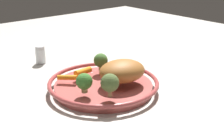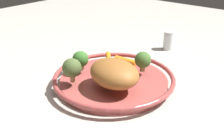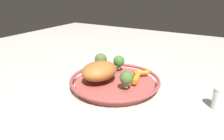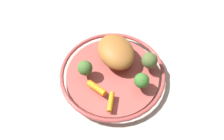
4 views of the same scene
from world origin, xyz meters
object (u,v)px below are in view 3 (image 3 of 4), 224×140
object	(u,v)px
salt_shaker	(219,99)
broccoli_floret_large	(101,60)
broccoli_floret_small	(119,61)
baby_carrot_right	(136,78)
baby_carrot_near_rim	(142,73)
serving_bowl	(115,82)
roast_chicken_piece	(99,71)
broccoli_floret_edge	(126,78)

from	to	relation	value
salt_shaker	broccoli_floret_large	bearing A→B (deg)	-94.14
broccoli_floret_small	salt_shaker	xyz separation A→B (m)	(0.07, 0.39, -0.03)
baby_carrot_right	baby_carrot_near_rim	bearing A→B (deg)	-175.25
serving_bowl	broccoli_floret_large	bearing A→B (deg)	-120.04
serving_bowl	baby_carrot_right	xyz separation A→B (m)	(-0.02, 0.08, 0.03)
serving_bowl	broccoli_floret_large	world-z (taller)	broccoli_floret_large
broccoli_floret_large	baby_carrot_right	bearing A→B (deg)	78.03
serving_bowl	salt_shaker	xyz separation A→B (m)	(-0.03, 0.36, 0.02)
roast_chicken_piece	broccoli_floret_large	bearing A→B (deg)	-149.32
broccoli_floret_small	salt_shaker	size ratio (longest dim) A/B	0.82
broccoli_floret_large	salt_shaker	distance (m)	0.46
roast_chicken_piece	broccoli_floret_edge	xyz separation A→B (m)	(0.01, 0.12, 0.00)
baby_carrot_right	broccoli_floret_edge	xyz separation A→B (m)	(0.07, -0.01, 0.02)
roast_chicken_piece	broccoli_floret_large	distance (m)	0.11
broccoli_floret_small	baby_carrot_near_rim	bearing A→B (deg)	83.56
baby_carrot_near_rim	broccoli_floret_small	size ratio (longest dim) A/B	1.08
baby_carrot_right	salt_shaker	xyz separation A→B (m)	(-0.01, 0.28, -0.01)
salt_shaker	roast_chicken_piece	bearing A→B (deg)	-81.01
roast_chicken_piece	broccoli_floret_large	xyz separation A→B (m)	(-0.10, -0.06, 0.01)
serving_bowl	broccoli_floret_edge	distance (m)	0.10
baby_carrot_near_rim	broccoli_floret_small	bearing A→B (deg)	-96.44
serving_bowl	baby_carrot_near_rim	world-z (taller)	baby_carrot_near_rim
serving_bowl	baby_carrot_right	size ratio (longest dim) A/B	5.20
broccoli_floret_large	salt_shaker	world-z (taller)	broccoli_floret_large
broccoli_floret_small	salt_shaker	world-z (taller)	broccoli_floret_small
broccoli_floret_edge	baby_carrot_right	bearing A→B (deg)	173.92
roast_chicken_piece	salt_shaker	size ratio (longest dim) A/B	2.09
broccoli_floret_large	broccoli_floret_small	bearing A→B (deg)	119.10
roast_chicken_piece	broccoli_floret_edge	size ratio (longest dim) A/B	2.47
broccoli_floret_edge	salt_shaker	distance (m)	0.30
baby_carrot_near_rim	serving_bowl	bearing A→B (deg)	-41.55
baby_carrot_near_rim	broccoli_floret_large	xyz separation A→B (m)	(0.02, -0.18, 0.03)
broccoli_floret_small	broccoli_floret_large	bearing A→B (deg)	-60.90
baby_carrot_near_rim	broccoli_floret_large	size ratio (longest dim) A/B	0.93
serving_bowl	broccoli_floret_small	bearing A→B (deg)	-160.02
baby_carrot_right	salt_shaker	world-z (taller)	salt_shaker
roast_chicken_piece	baby_carrot_right	size ratio (longest dim) A/B	2.19
roast_chicken_piece	salt_shaker	distance (m)	0.41
serving_bowl	broccoli_floret_large	distance (m)	0.13
baby_carrot_right	broccoli_floret_edge	bearing A→B (deg)	-6.08
roast_chicken_piece	broccoli_floret_small	distance (m)	0.13
serving_bowl	baby_carrot_near_rim	xyz separation A→B (m)	(-0.08, 0.07, 0.02)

